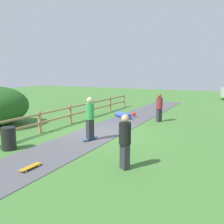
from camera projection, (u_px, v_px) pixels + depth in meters
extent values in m
plane|color=#427533|center=(98.00, 133.00, 12.86)|extent=(60.00, 60.00, 0.00)
cube|color=#515156|center=(98.00, 133.00, 12.86)|extent=(2.40, 28.00, 0.02)
cube|color=#997A51|center=(40.00, 122.00, 12.79)|extent=(0.12, 0.12, 1.10)
cube|color=#997A51|center=(70.00, 114.00, 15.06)|extent=(0.12, 0.12, 1.10)
cube|color=#997A51|center=(93.00, 108.00, 17.33)|extent=(0.12, 0.12, 1.10)
cube|color=#997A51|center=(110.00, 104.00, 19.60)|extent=(0.12, 0.12, 1.10)
cube|color=#997A51|center=(124.00, 101.00, 21.87)|extent=(0.12, 0.12, 1.10)
cube|color=#997A51|center=(56.00, 119.00, 13.93)|extent=(0.08, 18.00, 0.09)
cube|color=#997A51|center=(56.00, 111.00, 13.86)|extent=(0.08, 18.00, 0.09)
cylinder|color=black|center=(9.00, 138.00, 10.11)|extent=(0.56, 0.56, 0.90)
cube|color=#265999|center=(90.00, 138.00, 11.47)|extent=(0.39, 0.82, 0.02)
cylinder|color=silver|center=(93.00, 138.00, 11.73)|extent=(0.04, 0.07, 0.06)
cylinder|color=silver|center=(96.00, 138.00, 11.64)|extent=(0.04, 0.07, 0.06)
cylinder|color=silver|center=(84.00, 140.00, 11.31)|extent=(0.04, 0.07, 0.06)
cylinder|color=silver|center=(87.00, 141.00, 11.22)|extent=(0.04, 0.07, 0.06)
cube|color=#2D2D33|center=(90.00, 129.00, 11.40)|extent=(0.27, 0.36, 0.86)
cylinder|color=green|center=(90.00, 111.00, 11.27)|extent=(0.46, 0.46, 0.72)
sphere|color=beige|center=(90.00, 100.00, 11.19)|extent=(0.26, 0.26, 0.26)
cylinder|color=blue|center=(123.00, 115.00, 16.76)|extent=(1.45, 1.11, 0.36)
sphere|color=red|center=(134.00, 114.00, 17.20)|extent=(0.26, 0.26, 0.26)
cube|color=#BF8C19|center=(31.00, 167.00, 8.13)|extent=(0.21, 0.80, 0.02)
cylinder|color=silver|center=(35.00, 165.00, 8.42)|extent=(0.03, 0.06, 0.06)
cylinder|color=silver|center=(39.00, 165.00, 8.35)|extent=(0.03, 0.06, 0.06)
cylinder|color=silver|center=(22.00, 170.00, 7.93)|extent=(0.03, 0.06, 0.06)
cylinder|color=silver|center=(26.00, 171.00, 7.86)|extent=(0.03, 0.06, 0.06)
cube|color=#2D2D33|center=(159.00, 115.00, 15.63)|extent=(0.31, 0.37, 0.80)
cylinder|color=maroon|center=(159.00, 103.00, 15.51)|extent=(0.50, 0.50, 0.67)
sphere|color=brown|center=(160.00, 96.00, 15.44)|extent=(0.24, 0.24, 0.24)
cube|color=#2D2D33|center=(125.00, 156.00, 8.13)|extent=(0.38, 0.35, 0.82)
cylinder|color=black|center=(125.00, 133.00, 8.01)|extent=(0.53, 0.53, 0.68)
sphere|color=tan|center=(125.00, 119.00, 7.93)|extent=(0.25, 0.25, 0.25)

